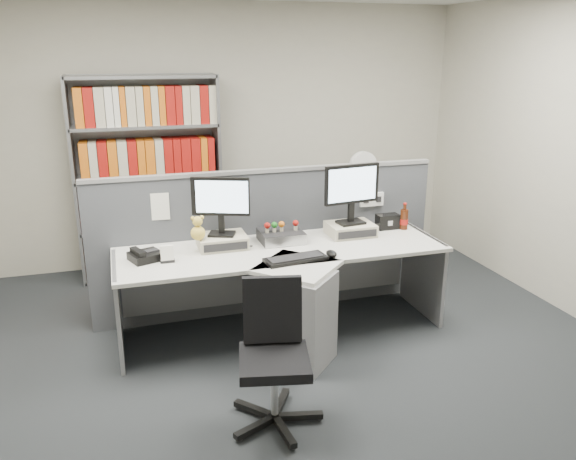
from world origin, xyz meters
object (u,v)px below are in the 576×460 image
object	(u,v)px
monitor_left	(221,201)
speaker	(387,222)
desktop_pc	(281,236)
desk_phone	(145,256)
desk_fan	(362,171)
monitor_right	(352,189)
desk_calendar	(167,255)
filing_cabinet	(360,235)
shelving_unit	(149,181)
keyboard	(296,259)
desk	(290,289)
cola_bottle	(404,219)
mouse	(331,254)
office_chair	(274,350)

from	to	relation	value
monitor_left	speaker	xyz separation A→B (m)	(1.48, 0.07, -0.31)
desktop_pc	desk_phone	bearing A→B (deg)	-173.17
desk_fan	monitor_right	bearing A→B (deg)	-118.31
monitor_left	desk_phone	size ratio (longest dim) A/B	1.69
monitor_left	monitor_right	distance (m)	1.10
desk_calendar	filing_cabinet	size ratio (longest dim) A/B	0.18
monitor_right	shelving_unit	distance (m)	2.14
desk_calendar	shelving_unit	xyz separation A→B (m)	(-0.00, 1.68, 0.20)
keyboard	desk_calendar	size ratio (longest dim) A/B	3.88
desk	monitor_right	distance (m)	1.01
cola_bottle	filing_cabinet	size ratio (longest dim) A/B	0.34
mouse	desk_phone	bearing A→B (deg)	166.43
cola_bottle	desk_phone	bearing A→B (deg)	-176.26
office_chair	shelving_unit	bearing A→B (deg)	100.78
desk	desk_calendar	xyz separation A→B (m)	(-0.90, 0.17, 0.32)
speaker	office_chair	size ratio (longest dim) A/B	0.22
cola_bottle	keyboard	bearing A→B (deg)	-157.22
mouse	office_chair	distance (m)	1.10
keyboard	filing_cabinet	size ratio (longest dim) A/B	0.69
shelving_unit	cola_bottle	bearing A→B (deg)	-35.10
desk	mouse	size ratio (longest dim) A/B	21.17
monitor_left	monitor_right	world-z (taller)	monitor_right
desktop_pc	cola_bottle	distance (m)	1.12
monitor_right	desk_phone	distance (m)	1.75
desk_phone	office_chair	distance (m)	1.36
desktop_pc	speaker	distance (m)	0.99
monitor_left	filing_cabinet	world-z (taller)	monitor_left
monitor_left	monitor_right	bearing A→B (deg)	0.00
monitor_left	desk_fan	distance (m)	1.94
keyboard	mouse	distance (m)	0.29
desk_calendar	office_chair	bearing A→B (deg)	-63.86
monitor_right	speaker	bearing A→B (deg)	10.37
monitor_right	keyboard	distance (m)	0.88
shelving_unit	filing_cabinet	size ratio (longest dim) A/B	2.86
shelving_unit	filing_cabinet	world-z (taller)	shelving_unit
desk_phone	cola_bottle	bearing A→B (deg)	3.74
monitor_left	office_chair	bearing A→B (deg)	-86.95
keyboard	desktop_pc	bearing A→B (deg)	87.21
filing_cabinet	desk_fan	bearing A→B (deg)	-90.00
monitor_right	shelving_unit	bearing A→B (deg)	136.67
speaker	desktop_pc	bearing A→B (deg)	-176.07
desk	office_chair	world-z (taller)	office_chair
monitor_right	shelving_unit	xyz separation A→B (m)	(-1.55, 1.47, -0.14)
keyboard	filing_cabinet	world-z (taller)	keyboard
desk	keyboard	world-z (taller)	keyboard
speaker	desk_fan	bearing A→B (deg)	79.93
desk	office_chair	size ratio (longest dim) A/B	2.95
monitor_left	desktop_pc	xyz separation A→B (m)	(0.49, 0.00, -0.33)
monitor_left	filing_cabinet	size ratio (longest dim) A/B	0.66
cola_bottle	filing_cabinet	xyz separation A→B (m)	(0.04, 1.00, -0.46)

